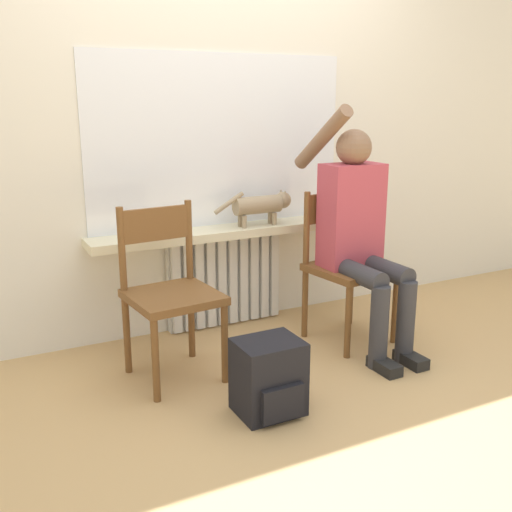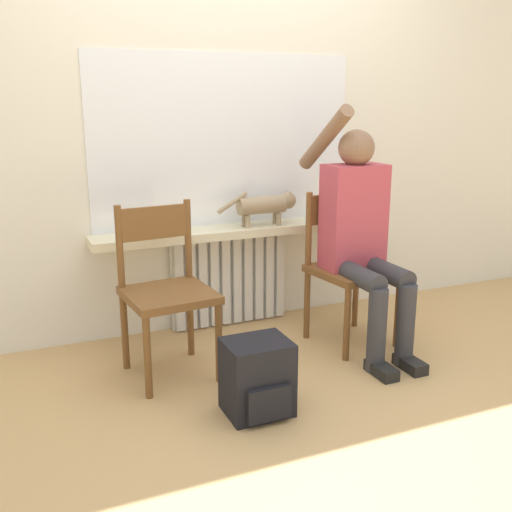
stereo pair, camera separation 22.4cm
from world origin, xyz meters
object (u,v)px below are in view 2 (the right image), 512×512
at_px(cat, 267,205).
at_px(chair_right, 349,265).
at_px(person, 361,230).
at_px(chair_left, 166,288).
at_px(backpack, 257,378).

bearing_deg(cat, chair_right, -52.34).
relative_size(person, cat, 2.66).
bearing_deg(person, chair_left, 174.59).
xyz_separation_m(chair_right, cat, (-0.33, 0.43, 0.31)).
distance_m(chair_left, person, 1.12).
height_order(chair_right, person, person).
bearing_deg(person, cat, 122.32).
bearing_deg(cat, chair_left, -150.57).
bearing_deg(backpack, chair_left, 114.22).
relative_size(chair_right, person, 0.64).
xyz_separation_m(chair_left, backpack, (0.26, -0.57, -0.29)).
height_order(chair_left, cat, chair_left).
distance_m(chair_right, cat, 0.62).
relative_size(chair_right, backpack, 2.54).
height_order(chair_right, backpack, chair_right).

